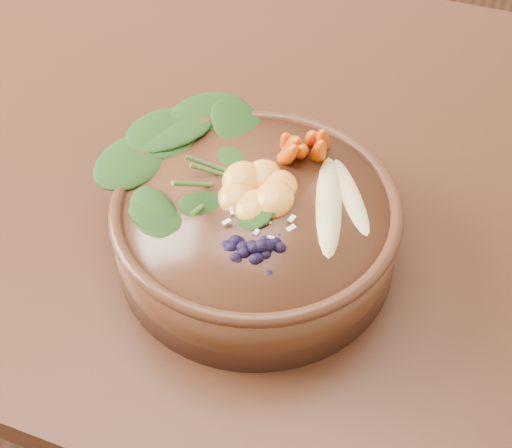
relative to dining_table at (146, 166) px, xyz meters
The scene contains 9 objects.
ground 0.66m from the dining_table, ahead, with size 4.00×4.00×0.00m, color #381E0F.
dining_table is the anchor object (origin of this frame).
stoneware_bowl 0.32m from the dining_table, 36.40° to the right, with size 0.30×0.30×0.08m, color #502C19.
kale_heap 0.29m from the dining_table, 38.10° to the right, with size 0.20×0.18×0.05m, color #1E4312, non-canonical shape.
carrot_cluster 0.35m from the dining_table, 16.98° to the right, with size 0.06×0.06×0.08m, color #D34D04, non-canonical shape.
banana_halves 0.39m from the dining_table, 23.67° to the right, with size 0.11×0.17×0.03m.
mandarin_cluster 0.34m from the dining_table, 33.98° to the right, with size 0.09×0.10×0.03m, color #F99933, non-canonical shape.
blueberry_pile 0.40m from the dining_table, 41.45° to the right, with size 0.14×0.11×0.04m, color black, non-canonical shape.
coconut_flakes 0.36m from the dining_table, 38.12° to the right, with size 0.10×0.07×0.01m, color white, non-canonical shape.
Camera 1 is at (0.42, -0.66, 1.36)m, focal length 50.00 mm.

